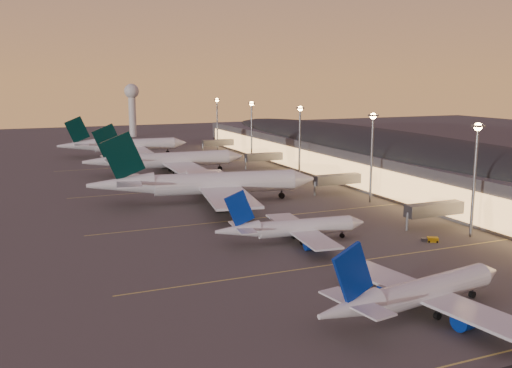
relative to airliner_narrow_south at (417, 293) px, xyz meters
The scene contains 11 objects.
ground 31.16m from the airliner_narrow_south, 83.33° to the left, with size 700.00×700.00×0.00m, color #454240.
airliner_narrow_south is the anchor object (origin of this frame).
airliner_narrow_north 42.54m from the airliner_narrow_south, 89.73° to the left, with size 34.72×31.16×12.39m.
airliner_wide_near 89.48m from the airliner_narrow_south, 92.85° to the left, with size 66.20×60.99×21.22m.
airliner_wide_mid 144.17m from the airliner_narrow_south, 90.87° to the left, with size 61.12×55.50×19.60m.
airliner_wide_far 201.86m from the airliner_narrow_south, 92.22° to the left, with size 59.09×53.73×18.93m.
terminal_building 122.33m from the airliner_narrow_south, 57.63° to the left, with size 56.35×255.00×17.46m.
light_masts 104.56m from the airliner_narrow_south, 67.53° to the left, with size 2.20×217.20×25.90m.
radar_tower 291.65m from the airliner_narrow_south, 87.32° to the left, with size 9.00×9.00×32.50m.
lane_markings 70.93m from the airliner_narrow_south, 87.09° to the left, with size 90.00×180.36×0.00m.
baggage_tug_c 42.13m from the airliner_narrow_south, 47.44° to the left, with size 3.78×2.97×1.06m.
Camera 1 is at (-57.95, -96.36, 35.36)m, focal length 40.00 mm.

